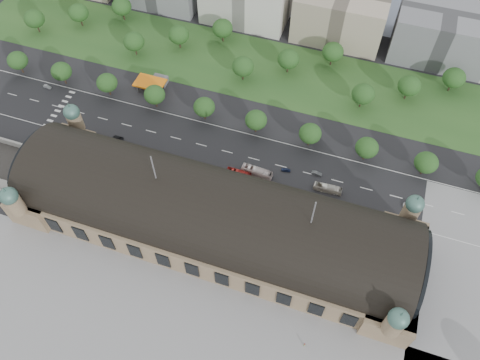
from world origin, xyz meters
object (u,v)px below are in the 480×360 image
(bus_mid, at_px, (257,172))
(traffic_car_6, at_px, (411,206))
(traffic_car_5, at_px, (317,173))
(parked_car_6, at_px, (174,162))
(petrol_station, at_px, (155,81))
(parked_car_4, at_px, (134,151))
(parked_car_5, at_px, (150,159))
(traffic_car_1, at_px, (47,87))
(bus_east, at_px, (328,188))
(parked_car_2, at_px, (106,147))
(parked_car_0, at_px, (74,134))
(traffic_car_4, at_px, (286,170))
(bus_west, at_px, (239,173))
(traffic_car_2, at_px, (118,138))
(parked_car_3, at_px, (128,158))
(parked_car_1, at_px, (103,142))
(pedestrian_0, at_px, (304,345))

(bus_mid, bearing_deg, traffic_car_6, -82.27)
(traffic_car_5, distance_m, parked_car_6, 59.68)
(petrol_station, distance_m, parked_car_4, 41.15)
(traffic_car_6, relative_size, parked_car_5, 1.18)
(petrol_station, xyz_separation_m, bus_mid, (61.53, -34.65, -1.10))
(traffic_car_1, bearing_deg, bus_mid, -92.89)
(traffic_car_1, distance_m, bus_mid, 111.60)
(traffic_car_6, bearing_deg, parked_car_6, -88.27)
(petrol_station, distance_m, bus_east, 96.93)
(parked_car_2, relative_size, parked_car_5, 1.10)
(parked_car_0, bearing_deg, traffic_car_4, 57.36)
(bus_west, bearing_deg, parked_car_5, 96.76)
(petrol_station, bearing_deg, traffic_car_2, -93.06)
(parked_car_3, height_order, parked_car_6, parked_car_6)
(parked_car_6, bearing_deg, bus_mid, 63.30)
(bus_east, bearing_deg, parked_car_1, 91.62)
(parked_car_6, height_order, pedestrian_0, pedestrian_0)
(parked_car_3, xyz_separation_m, parked_car_5, (8.97, 2.40, -0.00))
(traffic_car_5, xyz_separation_m, parked_car_1, (-91.82, -13.55, 0.03))
(traffic_car_5, height_order, parked_car_1, parked_car_1)
(petrol_station, distance_m, parked_car_3, 44.93)
(traffic_car_1, relative_size, parked_car_4, 0.85)
(petrol_station, height_order, parked_car_4, petrol_station)
(traffic_car_4, distance_m, parked_car_5, 57.68)
(traffic_car_6, bearing_deg, bus_mid, -90.18)
(traffic_car_5, height_order, parked_car_6, parked_car_6)
(bus_east, bearing_deg, parked_car_0, 91.10)
(parked_car_3, bearing_deg, parked_car_4, 140.66)
(parked_car_6, bearing_deg, parked_car_3, -114.51)
(traffic_car_1, xyz_separation_m, traffic_car_4, (121.23, -11.10, -0.01))
(parked_car_2, bearing_deg, bus_mid, 56.42)
(parked_car_3, relative_size, parked_car_6, 0.73)
(traffic_car_4, height_order, traffic_car_5, traffic_car_5)
(pedestrian_0, bearing_deg, traffic_car_4, 125.11)
(parked_car_2, relative_size, parked_car_4, 1.17)
(parked_car_2, bearing_deg, petrol_station, 134.14)
(traffic_car_1, relative_size, parked_car_0, 0.85)
(traffic_car_4, height_order, parked_car_6, parked_car_6)
(petrol_station, relative_size, traffic_car_1, 3.50)
(parked_car_0, bearing_deg, parked_car_5, 48.00)
(parked_car_2, relative_size, pedestrian_0, 3.05)
(bus_east, bearing_deg, parked_car_3, 95.01)
(bus_east, distance_m, pedestrian_0, 63.08)
(traffic_car_5, distance_m, parked_car_4, 78.19)
(traffic_car_2, height_order, parked_car_1, parked_car_1)
(traffic_car_2, bearing_deg, parked_car_1, -46.84)
(parked_car_5, bearing_deg, pedestrian_0, 28.41)
(parked_car_4, bearing_deg, petrol_station, 153.17)
(traffic_car_1, xyz_separation_m, parked_car_2, (44.47, -24.13, 0.14))
(traffic_car_4, height_order, pedestrian_0, pedestrian_0)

